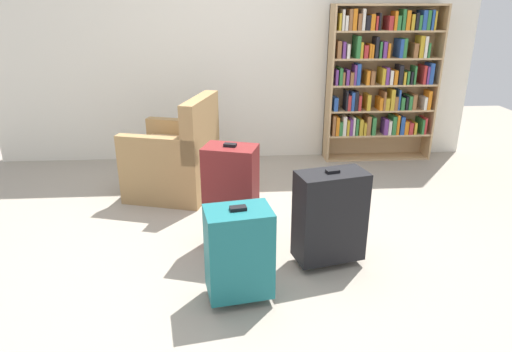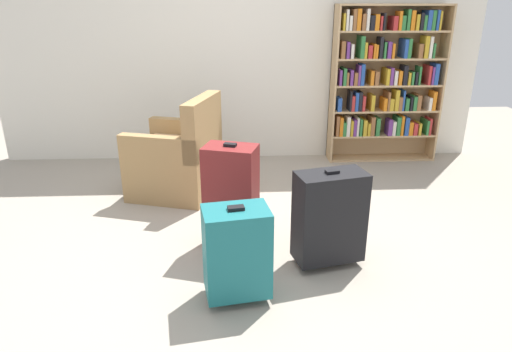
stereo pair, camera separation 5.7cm
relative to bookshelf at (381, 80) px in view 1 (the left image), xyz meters
name	(u,v)px [view 1 (the left image)]	position (x,y,z in m)	size (l,w,h in m)	color
ground_plane	(246,253)	(-1.55, -2.01, -0.88)	(9.11, 9.11, 0.00)	#9E9384
back_wall	(235,38)	(-1.55, 0.19, 0.42)	(5.20, 0.10, 2.60)	silver
bookshelf	(381,80)	(0.00, 0.00, 0.00)	(1.17, 0.25, 1.64)	tan
armchair	(176,160)	(-2.13, -0.87, -0.56)	(0.87, 0.87, 0.90)	#9E7A4C
mug	(224,184)	(-1.71, -0.80, -0.83)	(0.12, 0.08, 0.10)	red
suitcase_teal	(239,252)	(-1.62, -2.52, -0.56)	(0.41, 0.31, 0.60)	#19666B
suitcase_black	(330,216)	(-1.01, -2.17, -0.52)	(0.49, 0.33, 0.68)	black
suitcase_dark_red	(231,196)	(-1.65, -1.91, -0.47)	(0.40, 0.32, 0.78)	maroon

